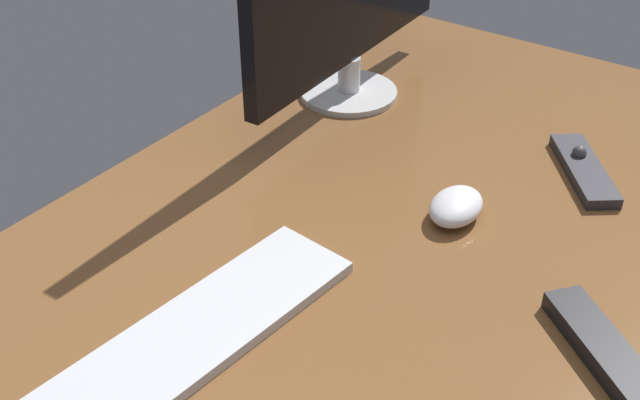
# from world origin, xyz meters

# --- Properties ---
(desk) EXTENTS (1.40, 0.84, 0.02)m
(desk) POSITION_xyz_m (0.00, 0.00, 0.01)
(desk) COLOR brown
(desk) RESTS_ON ground
(keyboard) EXTENTS (0.42, 0.16, 0.01)m
(keyboard) POSITION_xyz_m (-0.31, 0.06, 0.03)
(keyboard) COLOR silver
(keyboard) RESTS_ON desk
(computer_mouse) EXTENTS (0.10, 0.07, 0.04)m
(computer_mouse) POSITION_xyz_m (0.07, -0.07, 0.04)
(computer_mouse) COLOR silver
(computer_mouse) RESTS_ON desk
(media_remote) EXTENTS (0.18, 0.15, 0.03)m
(media_remote) POSITION_xyz_m (0.28, -0.17, 0.03)
(media_remote) COLOR #2D2D33
(media_remote) RESTS_ON desk
(tv_remote) EXTENTS (0.15, 0.17, 0.02)m
(tv_remote) POSITION_xyz_m (-0.07, -0.32, 0.03)
(tv_remote) COLOR black
(tv_remote) RESTS_ON desk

